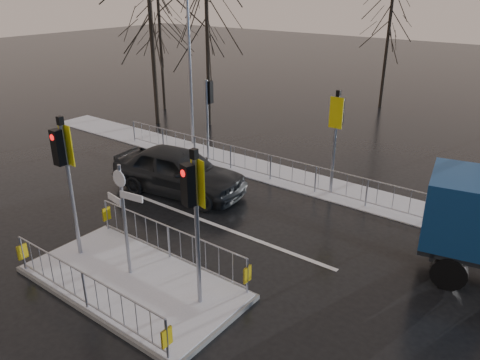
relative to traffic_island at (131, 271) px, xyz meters
The scene contains 11 objects.
ground 0.39m from the traffic_island, 42.90° to the right, with size 120.00×120.00×0.00m, color black.
snow_verge 8.60m from the traffic_island, 89.92° to the left, with size 30.00×2.00×0.04m, color white.
lane_markings 0.52m from the traffic_island, 88.07° to the right, with size 8.00×11.38×0.01m.
traffic_island is the anchor object (origin of this frame).
far_kerb_fixtures 8.11m from the traffic_island, 87.84° to the left, with size 18.00×0.65×3.83m.
car_far_lane 5.81m from the traffic_island, 121.47° to the left, with size 2.06×5.12×1.74m, color black.
tree_near_a 16.23m from the traffic_island, 133.66° to the left, with size 4.75×4.75×8.97m.
tree_near_b 15.57m from the traffic_island, 122.60° to the left, with size 4.00×4.00×7.55m.
tree_near_c 18.84m from the traffic_island, 132.79° to the left, with size 3.50×3.50×6.61m.
tree_far_a 22.52m from the traffic_island, 95.17° to the left, with size 3.75×3.75×7.08m.
street_lamp_left 12.17m from the traffic_island, 124.07° to the left, with size 1.25×0.18×8.20m.
Camera 1 is at (8.36, -6.43, 7.29)m, focal length 35.00 mm.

